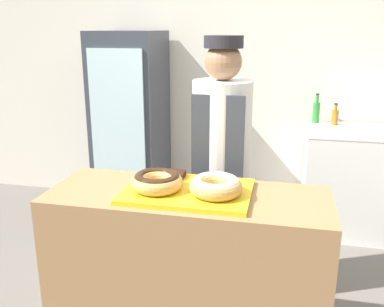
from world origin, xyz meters
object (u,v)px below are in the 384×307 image
(bottle_amber, at_px, (335,117))
(brownie_back_left, at_px, (176,175))
(donut_light_glaze, at_px, (216,185))
(chest_freezer, at_px, (368,182))
(bottle_green, at_px, (316,111))
(donut_chocolate_glaze, at_px, (157,181))
(baker_person, at_px, (221,166))
(brownie_back_right, at_px, (213,177))
(serving_tray, at_px, (188,191))
(beverage_fridge, at_px, (131,125))

(bottle_amber, bearing_deg, brownie_back_left, -119.02)
(donut_light_glaze, xyz_separation_m, chest_freezer, (1.03, 1.79, -0.54))
(brownie_back_left, height_order, chest_freezer, brownie_back_left)
(donut_light_glaze, bearing_deg, chest_freezer, 59.93)
(brownie_back_left, relative_size, bottle_green, 0.37)
(donut_chocolate_glaze, relative_size, baker_person, 0.15)
(brownie_back_right, bearing_deg, donut_light_glaze, -76.82)
(brownie_back_left, xyz_separation_m, baker_person, (0.18, 0.44, -0.08))
(serving_tray, distance_m, brownie_back_left, 0.19)
(serving_tray, relative_size, bottle_green, 2.40)
(serving_tray, bearing_deg, brownie_back_right, 56.56)
(brownie_back_left, distance_m, chest_freezer, 2.11)
(serving_tray, height_order, brownie_back_right, brownie_back_right)
(serving_tray, bearing_deg, bottle_amber, 65.45)
(serving_tray, height_order, donut_chocolate_glaze, donut_chocolate_glaze)
(donut_chocolate_glaze, relative_size, donut_light_glaze, 1.00)
(serving_tray, bearing_deg, baker_person, 82.48)
(serving_tray, relative_size, bottle_amber, 3.28)
(baker_person, distance_m, beverage_fridge, 1.54)
(donut_chocolate_glaze, relative_size, bottle_amber, 1.35)
(beverage_fridge, xyz_separation_m, chest_freezer, (2.13, 0.01, -0.40))
(beverage_fridge, xyz_separation_m, bottle_amber, (1.83, 0.18, 0.13))
(serving_tray, distance_m, chest_freezer, 2.17)
(brownie_back_right, height_order, bottle_green, bottle_green)
(baker_person, bearing_deg, donut_chocolate_glaze, -109.75)
(serving_tray, relative_size, baker_person, 0.37)
(donut_light_glaze, height_order, bottle_green, bottle_green)
(brownie_back_left, bearing_deg, bottle_amber, 60.98)
(bottle_green, bearing_deg, donut_chocolate_glaze, -113.25)
(baker_person, bearing_deg, beverage_fridge, 131.70)
(serving_tray, distance_m, brownie_back_right, 0.19)
(donut_light_glaze, distance_m, chest_freezer, 2.13)
(beverage_fridge, bearing_deg, brownie_back_right, -56.52)
(serving_tray, distance_m, donut_chocolate_glaze, 0.16)
(donut_light_glaze, distance_m, beverage_fridge, 2.09)
(donut_chocolate_glaze, distance_m, bottle_green, 2.20)
(brownie_back_left, xyz_separation_m, bottle_amber, (0.98, 1.77, 0.01))
(donut_chocolate_glaze, height_order, brownie_back_left, donut_chocolate_glaze)
(serving_tray, distance_m, baker_person, 0.60)
(bottle_green, bearing_deg, bottle_amber, -21.52)
(baker_person, relative_size, beverage_fridge, 0.99)
(beverage_fridge, bearing_deg, donut_chocolate_glaze, -65.78)
(bottle_amber, relative_size, bottle_green, 0.73)
(chest_freezer, relative_size, bottle_green, 4.10)
(serving_tray, distance_m, bottle_green, 2.11)
(brownie_back_right, relative_size, baker_person, 0.06)
(donut_chocolate_glaze, relative_size, brownie_back_right, 2.68)
(chest_freezer, height_order, bottle_amber, bottle_amber)
(brownie_back_left, distance_m, baker_person, 0.48)
(serving_tray, height_order, bottle_green, bottle_green)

